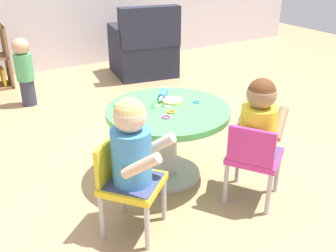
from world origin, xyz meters
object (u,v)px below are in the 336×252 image
toddler_standing (25,70)px  armchair_dark (144,50)px  child_chair_left (127,182)px  craft_scissors (157,106)px  seated_child_left (132,146)px  child_chair_right (253,157)px  rolling_pin (163,94)px  craft_table (168,127)px  seated_child_right (259,121)px

toddler_standing → armchair_dark: bearing=11.8°
child_chair_left → craft_scissors: size_ratio=3.93×
child_chair_left → seated_child_left: bearing=-49.3°
child_chair_right → toddler_standing: toddler_standing is taller
seated_child_left → craft_scissors: (0.39, 0.44, -0.02)m
rolling_pin → seated_child_left: bearing=-131.8°
craft_table → seated_child_left: bearing=-138.8°
craft_table → toddler_standing: 1.92m
child_chair_right → toddler_standing: size_ratio=0.80×
child_chair_right → child_chair_left: bearing=169.0°
craft_table → child_chair_right: child_chair_right is taller
craft_scissors → rolling_pin: bearing=47.5°
armchair_dark → toddler_standing: bearing=-168.2°
child_chair_left → armchair_dark: armchair_dark is taller
seated_child_right → rolling_pin: (-0.26, 0.66, 0.00)m
craft_table → toddler_standing: toddler_standing is taller
craft_table → child_chair_right: 0.59m
craft_table → craft_scissors: size_ratio=5.91×
armchair_dark → rolling_pin: bearing=-113.6°
rolling_pin → child_chair_right: bearing=-71.4°
rolling_pin → craft_scissors: 0.17m
child_chair_right → toddler_standing: 2.49m
child_chair_right → seated_child_right: 0.23m
seated_child_left → rolling_pin: seated_child_left is taller
seated_child_right → armchair_dark: bearing=77.3°
seated_child_right → seated_child_left: bearing=172.9°
craft_table → child_chair_right: size_ratio=1.50×
child_chair_left → rolling_pin: rolling_pin is taller
seated_child_right → child_chair_left: bearing=171.0°
child_chair_left → seated_child_left: size_ratio=1.05×
craft_scissors → craft_table: bearing=-52.0°
craft_table → rolling_pin: 0.25m
toddler_standing → craft_scissors: size_ratio=4.92×
toddler_standing → rolling_pin: bearing=-70.0°
child_chair_left → seated_child_left: (0.03, -0.03, 0.23)m
armchair_dark → toddler_standing: (-1.46, -0.30, 0.05)m
craft_scissors → child_chair_right: bearing=-58.5°
seated_child_right → armchair_dark: size_ratio=0.60×
craft_table → armchair_dark: 2.34m
craft_scissors → child_chair_left: bearing=-135.5°
child_chair_right → rolling_pin: (-0.23, 0.68, 0.23)m
craft_table → seated_child_right: bearing=-55.4°
seated_child_left → toddler_standing: (-0.10, 2.23, -0.17)m
child_chair_left → child_chair_right: 0.78m
rolling_pin → craft_table: bearing=-110.4°
craft_scissors → seated_child_right: bearing=-55.0°
seated_child_left → child_chair_right: seated_child_left is taller
craft_table → rolling_pin: bearing=69.6°
craft_table → child_chair_right: (0.30, -0.50, -0.07)m
armchair_dark → craft_scissors: (-0.97, -2.09, 0.20)m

